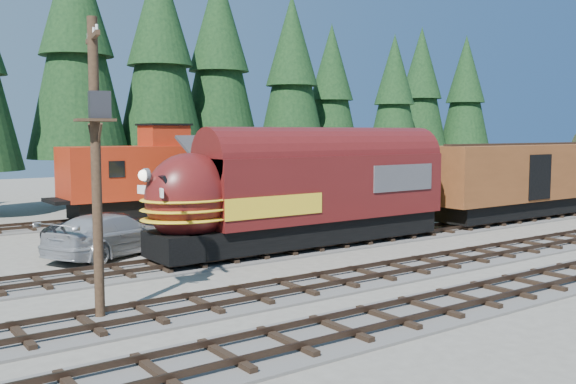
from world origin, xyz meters
TOP-DOWN VIEW (x-y plane):
  - ground at (0.00, 0.00)m, footprint 120.00×120.00m
  - track_siding at (10.00, 4.00)m, footprint 68.00×3.20m
  - track_spur at (-10.00, 18.00)m, footprint 32.00×3.20m
  - depot at (-0.00, 10.50)m, footprint 12.80×7.00m
  - conifer_backdrop at (2.73, 24.72)m, footprint 79.49×21.69m
  - locomotive at (-4.96, 4.00)m, footprint 15.81×3.14m
  - boxcar at (11.89, 4.00)m, footprint 13.83×2.96m
  - caboose at (-6.07, 18.00)m, footprint 10.67×3.09m
  - utility_pole at (-16.18, -1.30)m, footprint 1.26×2.11m
  - pickup_truck_a at (-11.73, 8.90)m, footprint 6.91×4.18m
  - pickup_truck_b at (-12.44, 7.84)m, footprint 7.02×5.22m

SIDE VIEW (x-z plane):
  - ground at x=0.00m, z-range 0.00..0.00m
  - track_siding at x=10.00m, z-range -0.11..0.22m
  - track_spur at x=-10.00m, z-range -0.11..0.22m
  - pickup_truck_a at x=-11.73m, z-range 0.00..1.79m
  - pickup_truck_b at x=-12.44m, z-range 0.00..1.89m
  - locomotive at x=-4.96m, z-range 0.37..4.67m
  - boxcar at x=11.89m, z-range 0.44..4.79m
  - caboose at x=-6.07m, z-range -0.04..5.51m
  - depot at x=0.00m, z-range 0.31..5.61m
  - utility_pole at x=-16.18m, z-range 0.62..9.33m
  - conifer_backdrop at x=2.73m, z-range 1.51..19.05m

